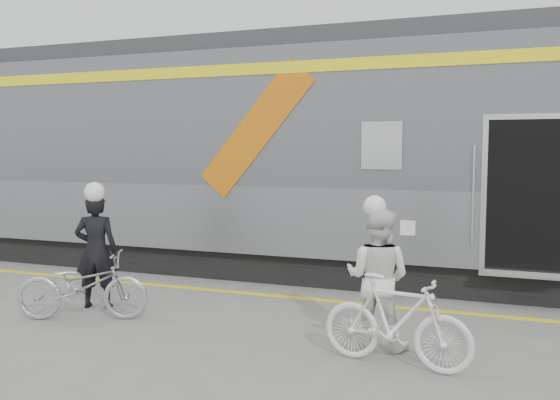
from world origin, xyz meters
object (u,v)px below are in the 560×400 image
at_px(man, 96,251).
at_px(bicycle_right, 396,321).
at_px(bicycle_left, 83,286).
at_px(woman, 378,278).

height_order(man, bicycle_right, man).
relative_size(man, bicycle_left, 0.95).
relative_size(man, bicycle_right, 1.02).
xyz_separation_m(man, woman, (3.97, -0.27, -0.02)).
relative_size(woman, bicycle_right, 0.99).
bearing_deg(woman, bicycle_right, 127.30).
distance_m(bicycle_left, bicycle_right, 4.08).
distance_m(woman, bicycle_right, 0.70).
bearing_deg(man, bicycle_right, 147.07).
height_order(woman, bicycle_right, woman).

